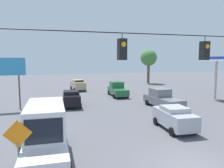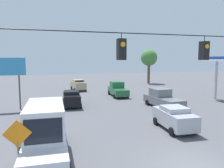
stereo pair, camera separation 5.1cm
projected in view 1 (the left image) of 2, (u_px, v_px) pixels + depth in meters
The scene contains 18 objects.
ground_plane at pixel (190, 167), 11.30m from camera, with size 140.00×140.00×0.00m, color #56565B.
overhead_signal_span at pixel (204, 82), 10.17m from camera, with size 20.12×0.38×7.18m.
pickup_truck_grey_oncoming_far at pixel (162, 99), 25.05m from camera, with size 2.62×5.67×2.12m.
pickup_truck_green_oncoming_deep at pixel (117, 90), 32.60m from camera, with size 2.40×5.31×2.12m.
sedan_silver_crossing_near at pixel (174, 117), 17.26m from camera, with size 2.30×4.36×1.83m.
box_truck_white_parked_shoulder at pixel (46, 132), 12.20m from camera, with size 2.57×6.79×3.07m.
sedan_tan_withflow_deep at pixel (78, 85), 38.44m from camera, with size 2.40×4.47×1.90m.
sedan_black_withflow_far at pixel (71, 98), 25.67m from camera, with size 2.29×4.51×1.82m.
traffic_cone_nearest at pixel (52, 147), 13.15m from camera, with size 0.31×0.31×0.57m, color orange.
traffic_cone_second at pixel (50, 130), 16.30m from camera, with size 0.31×0.31×0.57m, color orange.
traffic_cone_third at pixel (50, 118), 19.45m from camera, with size 0.31×0.31×0.57m, color orange.
traffic_cone_fourth at pixel (49, 109), 22.84m from camera, with size 0.31×0.31×0.57m, color orange.
traffic_cone_fifth at pixel (49, 103), 25.95m from camera, with size 0.31×0.31×0.57m, color orange.
traffic_cone_farthest at pixel (48, 98), 29.28m from camera, with size 0.31×0.31×0.57m, color orange.
roadside_billboard at pixel (1, 71), 23.16m from camera, with size 4.90×0.16×5.68m.
work_zone_sign at pixel (18, 138), 9.90m from camera, with size 1.27×0.06×2.84m.
pedestrian at pixel (20, 145), 11.82m from camera, with size 0.40×0.28×1.79m.
tree_horizon_left at pixel (149, 58), 48.85m from camera, with size 3.66×3.66×7.63m.
Camera 1 is at (6.97, 9.10, 5.59)m, focal length 35.00 mm.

